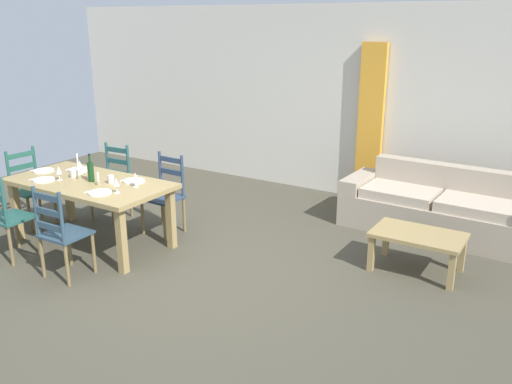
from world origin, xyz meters
name	(u,v)px	position (x,y,z in m)	size (l,w,h in m)	color
ground_plane	(188,271)	(0.00, 0.00, -0.01)	(9.60, 9.60, 0.02)	#464234
wall_far	(326,101)	(0.00, 3.30, 1.35)	(9.60, 0.16, 2.70)	beige
curtain_panel_left	(370,124)	(0.74, 3.16, 1.10)	(0.35, 0.08, 2.20)	gold
dining_table	(90,189)	(-1.37, -0.01, 0.66)	(1.90, 0.96, 0.75)	#9D8450
dining_chair_near_left	(6,217)	(-1.82, -0.78, 0.48)	(0.43, 0.41, 0.96)	#22534B
dining_chair_near_right	(61,233)	(-0.94, -0.78, 0.48)	(0.43, 0.41, 0.96)	#2C4555
dining_chair_far_left	(113,182)	(-1.80, 0.74, 0.48)	(0.44, 0.42, 0.96)	#235050
dining_chair_far_right	(165,194)	(-0.89, 0.71, 0.48)	(0.44, 0.42, 0.96)	#2B3D55
dining_chair_head_west	(30,188)	(-2.50, 0.02, 0.48)	(0.43, 0.45, 0.96)	#225646
dinner_plate_near_left	(44,180)	(-1.82, -0.26, 0.76)	(0.24, 0.24, 0.02)	white
fork_near_left	(35,178)	(-1.97, -0.26, 0.75)	(0.02, 0.17, 0.01)	silver
dinner_plate_near_right	(100,193)	(-0.92, -0.26, 0.76)	(0.24, 0.24, 0.02)	white
fork_near_right	(90,191)	(-1.07, -0.26, 0.75)	(0.02, 0.17, 0.01)	silver
dinner_plate_far_left	(79,170)	(-1.82, 0.24, 0.76)	(0.24, 0.24, 0.02)	white
fork_far_left	(71,169)	(-1.97, 0.24, 0.75)	(0.02, 0.17, 0.01)	silver
dinner_plate_far_right	(134,181)	(-0.92, 0.24, 0.76)	(0.24, 0.24, 0.02)	white
fork_far_right	(124,180)	(-1.07, 0.24, 0.75)	(0.02, 0.17, 0.01)	silver
dinner_plate_head_west	(44,171)	(-2.15, -0.01, 0.76)	(0.24, 0.24, 0.02)	white
fork_head_west	(36,169)	(-2.30, -0.01, 0.75)	(0.02, 0.17, 0.01)	silver
wine_bottle	(91,171)	(-1.33, 0.00, 0.87)	(0.07, 0.07, 0.32)	#143819
wine_glass_near_left	(59,171)	(-1.68, -0.16, 0.86)	(0.06, 0.06, 0.16)	white
wine_glass_near_right	(116,183)	(-0.78, -0.15, 0.86)	(0.06, 0.06, 0.16)	white
wine_glass_far_left	(80,165)	(-1.68, 0.14, 0.86)	(0.06, 0.06, 0.16)	white
wine_glass_far_right	(135,177)	(-0.76, 0.10, 0.86)	(0.06, 0.06, 0.16)	white
coffee_cup_primary	(111,179)	(-1.10, 0.06, 0.80)	(0.07, 0.07, 0.09)	beige
coffee_cup_secondary	(73,174)	(-1.63, 0.00, 0.80)	(0.07, 0.07, 0.09)	beige
candle_tall	(79,171)	(-1.55, 0.01, 0.83)	(0.05, 0.05, 0.29)	#998C66
candle_short	(98,181)	(-1.17, -0.05, 0.79)	(0.05, 0.05, 0.14)	#998C66
couch	(440,210)	(1.94, 2.43, 0.29)	(2.31, 0.88, 0.80)	tan
coffee_table	(418,239)	(2.02, 1.22, 0.36)	(0.90, 0.56, 0.42)	#9D8450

